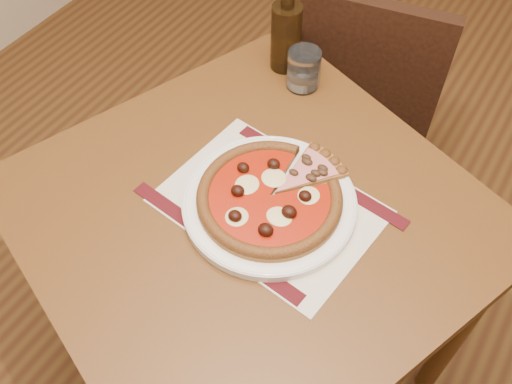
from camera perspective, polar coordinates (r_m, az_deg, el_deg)
table at (r=1.16m, az=-0.53°, el=-4.62°), size 1.03×1.03×0.75m
chair_far at (r=1.68m, az=10.45°, el=9.48°), size 0.48×0.48×0.87m
placemat at (r=1.08m, az=1.33°, el=-1.42°), size 0.42×0.32×0.00m
plate at (r=1.07m, az=1.34°, el=-1.10°), size 0.33×0.33×0.02m
pizza at (r=1.06m, az=1.34°, el=-0.47°), size 0.27×0.27×0.04m
ham_slice at (r=1.09m, az=5.81°, el=1.46°), size 0.10×0.15×0.02m
water_glass at (r=1.29m, az=4.78°, el=12.13°), size 0.09×0.09×0.09m
bottle at (r=1.31m, az=3.02°, el=15.52°), size 0.07×0.07×0.23m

